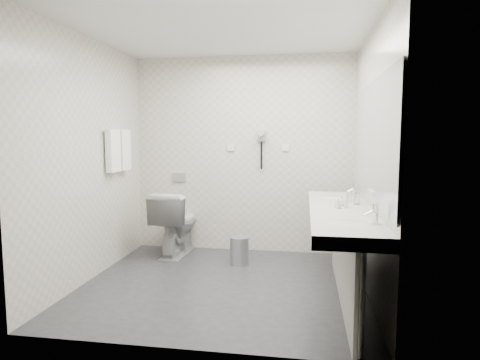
# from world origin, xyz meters

# --- Properties ---
(floor) EXTENTS (2.80, 2.80, 0.00)m
(floor) POSITION_xyz_m (0.00, 0.00, 0.00)
(floor) COLOR #2A2A30
(floor) RESTS_ON ground
(ceiling) EXTENTS (2.80, 2.80, 0.00)m
(ceiling) POSITION_xyz_m (0.00, 0.00, 2.50)
(ceiling) COLOR silver
(ceiling) RESTS_ON wall_back
(wall_back) EXTENTS (2.80, 0.00, 2.80)m
(wall_back) POSITION_xyz_m (0.00, 1.30, 1.25)
(wall_back) COLOR beige
(wall_back) RESTS_ON floor
(wall_front) EXTENTS (2.80, 0.00, 2.80)m
(wall_front) POSITION_xyz_m (0.00, -1.30, 1.25)
(wall_front) COLOR beige
(wall_front) RESTS_ON floor
(wall_left) EXTENTS (0.00, 2.60, 2.60)m
(wall_left) POSITION_xyz_m (-1.40, 0.00, 1.25)
(wall_left) COLOR beige
(wall_left) RESTS_ON floor
(wall_right) EXTENTS (0.00, 2.60, 2.60)m
(wall_right) POSITION_xyz_m (1.40, 0.00, 1.25)
(wall_right) COLOR beige
(wall_right) RESTS_ON floor
(vanity_counter) EXTENTS (0.55, 2.20, 0.10)m
(vanity_counter) POSITION_xyz_m (1.12, -0.20, 0.80)
(vanity_counter) COLOR silver
(vanity_counter) RESTS_ON floor
(vanity_panel) EXTENTS (0.03, 2.15, 0.75)m
(vanity_panel) POSITION_xyz_m (1.15, -0.20, 0.38)
(vanity_panel) COLOR #98978F
(vanity_panel) RESTS_ON floor
(vanity_post_near) EXTENTS (0.06, 0.06, 0.75)m
(vanity_post_near) POSITION_xyz_m (1.18, -1.24, 0.38)
(vanity_post_near) COLOR silver
(vanity_post_near) RESTS_ON floor
(vanity_post_far) EXTENTS (0.06, 0.06, 0.75)m
(vanity_post_far) POSITION_xyz_m (1.18, 0.84, 0.38)
(vanity_post_far) COLOR silver
(vanity_post_far) RESTS_ON floor
(mirror) EXTENTS (0.02, 2.20, 1.05)m
(mirror) POSITION_xyz_m (1.39, -0.20, 1.45)
(mirror) COLOR #B2BCC6
(mirror) RESTS_ON wall_right
(basin_near) EXTENTS (0.40, 0.31, 0.05)m
(basin_near) POSITION_xyz_m (1.12, -0.85, 0.83)
(basin_near) COLOR silver
(basin_near) RESTS_ON vanity_counter
(basin_far) EXTENTS (0.40, 0.31, 0.05)m
(basin_far) POSITION_xyz_m (1.12, 0.45, 0.83)
(basin_far) COLOR silver
(basin_far) RESTS_ON vanity_counter
(faucet_near) EXTENTS (0.04, 0.04, 0.15)m
(faucet_near) POSITION_xyz_m (1.32, -0.85, 0.92)
(faucet_near) COLOR silver
(faucet_near) RESTS_ON vanity_counter
(faucet_far) EXTENTS (0.04, 0.04, 0.15)m
(faucet_far) POSITION_xyz_m (1.32, 0.45, 0.92)
(faucet_far) COLOR silver
(faucet_far) RESTS_ON vanity_counter
(soap_bottle_a) EXTENTS (0.06, 0.06, 0.10)m
(soap_bottle_a) POSITION_xyz_m (1.10, -0.22, 0.90)
(soap_bottle_a) COLOR white
(soap_bottle_a) RESTS_ON vanity_counter
(soap_bottle_b) EXTENTS (0.08, 0.08, 0.09)m
(soap_bottle_b) POSITION_xyz_m (1.14, -0.05, 0.89)
(soap_bottle_b) COLOR white
(soap_bottle_b) RESTS_ON vanity_counter
(soap_bottle_c) EXTENTS (0.05, 0.05, 0.11)m
(soap_bottle_c) POSITION_xyz_m (1.17, -0.18, 0.90)
(soap_bottle_c) COLOR white
(soap_bottle_c) RESTS_ON vanity_counter
(glass_left) EXTENTS (0.08, 0.08, 0.11)m
(glass_left) POSITION_xyz_m (1.29, 0.04, 0.90)
(glass_left) COLOR silver
(glass_left) RESTS_ON vanity_counter
(glass_right) EXTENTS (0.07, 0.07, 0.10)m
(glass_right) POSITION_xyz_m (1.23, 0.15, 0.90)
(glass_right) COLOR silver
(glass_right) RESTS_ON vanity_counter
(toilet) EXTENTS (0.50, 0.82, 0.81)m
(toilet) POSITION_xyz_m (-0.80, 0.96, 0.40)
(toilet) COLOR silver
(toilet) RESTS_ON floor
(flush_plate) EXTENTS (0.18, 0.02, 0.12)m
(flush_plate) POSITION_xyz_m (-0.85, 1.29, 0.95)
(flush_plate) COLOR #B2B5BA
(flush_plate) RESTS_ON wall_back
(pedal_bin) EXTENTS (0.27, 0.27, 0.31)m
(pedal_bin) POSITION_xyz_m (0.06, 0.68, 0.15)
(pedal_bin) COLOR #B2B5BA
(pedal_bin) RESTS_ON floor
(bin_lid) EXTENTS (0.22, 0.22, 0.02)m
(bin_lid) POSITION_xyz_m (0.06, 0.68, 0.32)
(bin_lid) COLOR #B2B5BA
(bin_lid) RESTS_ON pedal_bin
(towel_rail) EXTENTS (0.02, 0.62, 0.02)m
(towel_rail) POSITION_xyz_m (-1.35, 0.55, 1.55)
(towel_rail) COLOR silver
(towel_rail) RESTS_ON wall_left
(towel_near) EXTENTS (0.07, 0.24, 0.48)m
(towel_near) POSITION_xyz_m (-1.34, 0.41, 1.33)
(towel_near) COLOR white
(towel_near) RESTS_ON towel_rail
(towel_far) EXTENTS (0.07, 0.24, 0.48)m
(towel_far) POSITION_xyz_m (-1.34, 0.69, 1.33)
(towel_far) COLOR white
(towel_far) RESTS_ON towel_rail
(dryer_cradle) EXTENTS (0.10, 0.04, 0.14)m
(dryer_cradle) POSITION_xyz_m (0.25, 1.27, 1.50)
(dryer_cradle) COLOR #9C9DA2
(dryer_cradle) RESTS_ON wall_back
(dryer_barrel) EXTENTS (0.08, 0.14, 0.08)m
(dryer_barrel) POSITION_xyz_m (0.25, 1.20, 1.53)
(dryer_barrel) COLOR #9C9DA2
(dryer_barrel) RESTS_ON dryer_cradle
(dryer_cord) EXTENTS (0.02, 0.02, 0.35)m
(dryer_cord) POSITION_xyz_m (0.25, 1.26, 1.25)
(dryer_cord) COLOR black
(dryer_cord) RESTS_ON dryer_cradle
(switch_plate_a) EXTENTS (0.09, 0.02, 0.09)m
(switch_plate_a) POSITION_xyz_m (-0.15, 1.29, 1.35)
(switch_plate_a) COLOR silver
(switch_plate_a) RESTS_ON wall_back
(switch_plate_b) EXTENTS (0.09, 0.02, 0.09)m
(switch_plate_b) POSITION_xyz_m (0.55, 1.29, 1.35)
(switch_plate_b) COLOR silver
(switch_plate_b) RESTS_ON wall_back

